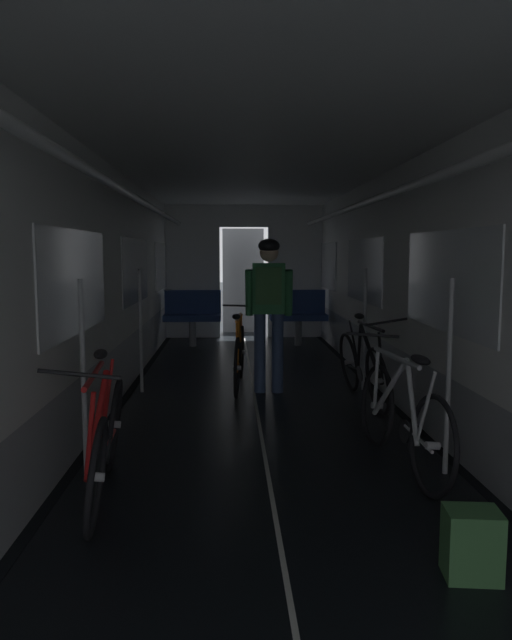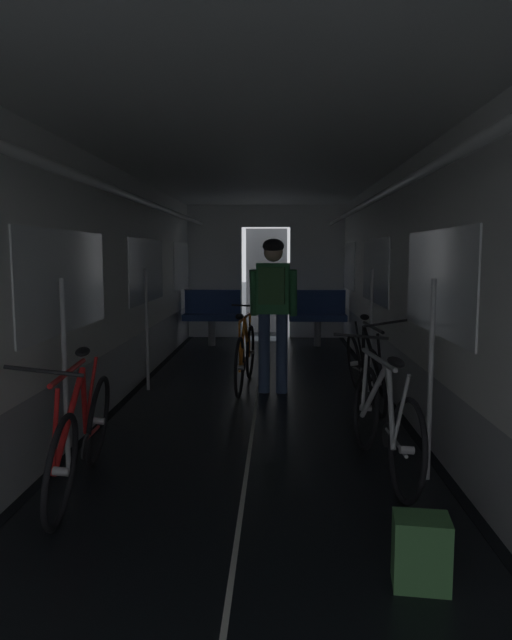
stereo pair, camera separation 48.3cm
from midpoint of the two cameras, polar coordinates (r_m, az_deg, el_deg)
train_car_shell at (r=5.49m, az=2.37°, el=7.83°), size 3.14×12.34×2.57m
bench_seat_far_left at (r=10.06m, az=-2.93°, el=0.77°), size 0.98×0.51×0.95m
bench_seat_far_right at (r=10.06m, az=7.34°, el=0.73°), size 0.98×0.51×0.95m
bicycle_silver at (r=4.40m, az=15.42°, el=-9.39°), size 0.46×1.69×0.95m
bicycle_red at (r=4.02m, az=-13.30°, el=-10.87°), size 0.44×1.69×0.95m
bicycle_black at (r=6.29m, az=12.74°, el=-4.57°), size 0.46×1.69×0.96m
person_cyclist_aisle at (r=6.52m, az=3.78°, el=2.11°), size 0.54×0.41×1.73m
bicycle_orange_in_aisle at (r=6.87m, az=0.94°, el=-3.44°), size 0.44×1.69×0.94m
backpack_on_floor at (r=3.14m, az=20.31°, el=-20.42°), size 0.28×0.23×0.34m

